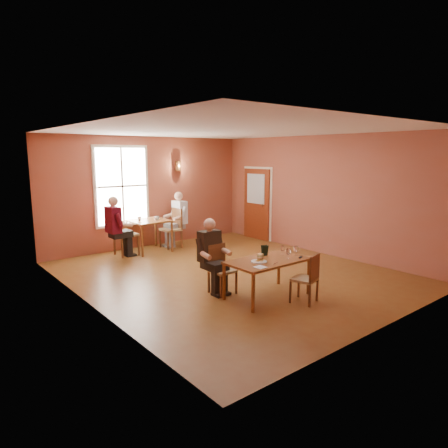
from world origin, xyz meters
TOP-DOWN VIEW (x-y plane):
  - ground at (0.00, 0.00)m, footprint 6.00×7.00m
  - wall_back at (0.00, 3.50)m, footprint 6.00×0.04m
  - wall_front at (0.00, -3.50)m, footprint 6.00×0.04m
  - wall_left at (-3.00, 0.00)m, footprint 0.04×7.00m
  - wall_right at (3.00, 0.00)m, footprint 0.04×7.00m
  - ceiling at (0.00, 0.00)m, footprint 6.00×7.00m
  - window at (-0.80, 3.45)m, footprint 1.36×0.10m
  - door at (2.94, 2.30)m, footprint 0.12×1.04m
  - wall_sconce at (0.90, 3.40)m, footprint 0.16×0.16m
  - main_table at (-0.39, -1.51)m, footprint 1.46×0.82m
  - chair_diner_main at (-0.89, -0.86)m, footprint 0.40×0.40m
  - diner_main at (-0.89, -0.89)m, footprint 0.53×0.53m
  - chair_empty at (-0.08, -2.09)m, footprint 0.48×0.48m
  - plate_food at (-0.62, -1.52)m, footprint 0.31×0.31m
  - sandwich at (-0.53, -1.47)m, footprint 0.11×0.11m
  - goblet_a at (0.07, -1.43)m, footprint 0.09×0.09m
  - goblet_b at (0.22, -1.63)m, footprint 0.10×0.10m
  - goblet_c at (-0.05, -1.68)m, footprint 0.08×0.08m
  - menu_stand at (-0.23, -1.27)m, footprint 0.13×0.10m
  - knife at (-0.45, -1.76)m, footprint 0.19×0.09m
  - napkin at (-0.82, -1.77)m, footprint 0.18×0.18m
  - sunglasses at (0.18, -1.77)m, footprint 0.13×0.09m
  - second_table at (-0.36, 2.88)m, footprint 0.94×0.94m
  - chair_diner_white at (0.29, 2.88)m, footprint 0.47×0.47m
  - diner_white at (0.32, 2.88)m, footprint 0.58×0.58m
  - chair_diner_maroon at (-1.01, 2.88)m, footprint 0.49×0.49m
  - diner_maroon at (-1.04, 2.88)m, footprint 0.59×0.59m
  - cup_a at (-0.19, 2.75)m, footprint 0.17×0.17m
  - cup_b at (-0.57, 2.99)m, footprint 0.12×0.12m

SIDE VIEW (x-z plane):
  - ground at x=0.00m, z-range -0.01..0.01m
  - main_table at x=-0.39m, z-range 0.00..0.68m
  - second_table at x=-0.36m, z-range 0.00..0.83m
  - chair_empty at x=-0.08m, z-range 0.00..0.86m
  - chair_diner_main at x=-0.89m, z-range 0.00..0.89m
  - chair_diner_white at x=0.29m, z-range 0.00..1.07m
  - chair_diner_maroon at x=-1.01m, z-range 0.00..1.12m
  - diner_main at x=-0.89m, z-range 0.00..1.32m
  - knife at x=-0.45m, z-range 0.68..0.69m
  - napkin at x=-0.82m, z-range 0.68..0.69m
  - sunglasses at x=0.18m, z-range 0.68..0.70m
  - plate_food at x=-0.62m, z-range 0.68..0.72m
  - diner_white at x=0.32m, z-range 0.00..1.45m
  - sandwich at x=-0.53m, z-range 0.68..0.79m
  - diner_maroon at x=-1.04m, z-range 0.00..1.48m
  - goblet_a at x=0.07m, z-range 0.68..0.87m
  - goblet_c at x=-0.05m, z-range 0.68..0.88m
  - goblet_b at x=0.22m, z-range 0.68..0.88m
  - menu_stand at x=-0.23m, z-range 0.68..0.88m
  - cup_b at x=-0.57m, z-range 0.83..0.93m
  - cup_a at x=-0.19m, z-range 0.83..0.93m
  - door at x=2.94m, z-range 0.00..2.10m
  - wall_back at x=0.00m, z-range 0.00..3.00m
  - wall_front at x=0.00m, z-range 0.00..3.00m
  - wall_left at x=-3.00m, z-range 0.00..3.00m
  - wall_right at x=3.00m, z-range 0.00..3.00m
  - window at x=-0.80m, z-range 0.72..2.68m
  - wall_sconce at x=0.90m, z-range 2.06..2.34m
  - ceiling at x=0.00m, z-range 2.98..3.02m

